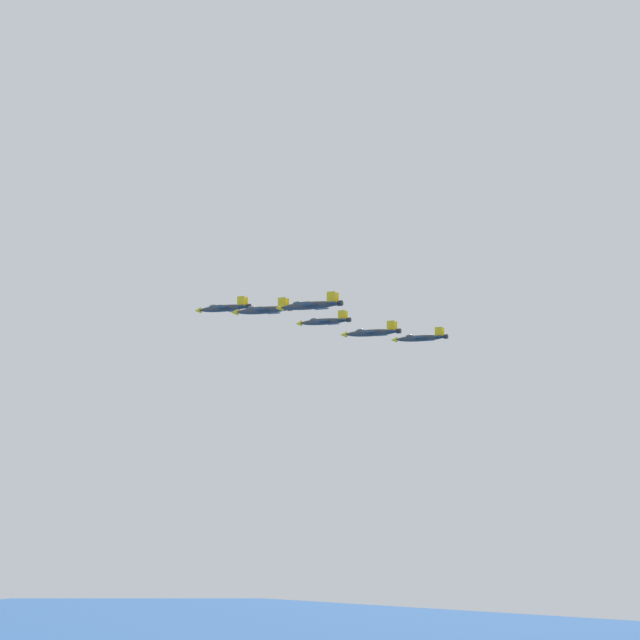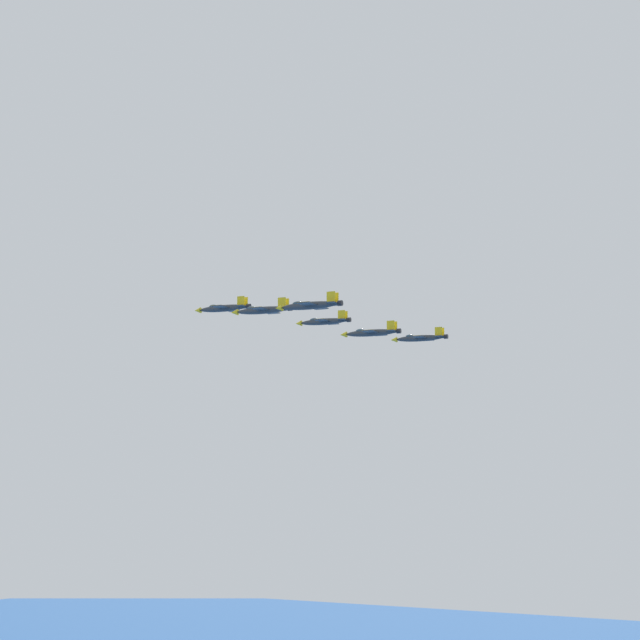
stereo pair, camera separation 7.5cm
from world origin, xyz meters
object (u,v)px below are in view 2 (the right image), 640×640
at_px(jet_lead, 223,308).
at_px(jet_slot_rear, 371,333).
at_px(jet_left_outer, 310,305).
at_px(jet_right_outer, 420,338).
at_px(jet_left_wingman, 263,310).
at_px(jet_right_wingman, 324,321).

bearing_deg(jet_lead, jet_slot_rear, -179.23).
relative_size(jet_left_outer, jet_right_outer, 0.98).
relative_size(jet_lead, jet_left_outer, 1.04).
bearing_deg(jet_slot_rear, jet_left_wingman, 41.08).
distance_m(jet_lead, jet_left_wingman, 26.43).
xyz_separation_m(jet_left_wingman, jet_right_wingman, (33.31, 5.45, 2.18)).
bearing_deg(jet_left_outer, jet_right_outer, -89.37).
bearing_deg(jet_right_outer, jet_right_wingman, 40.91).
bearing_deg(jet_right_outer, jet_slot_rear, 90.55).
distance_m(jet_left_wingman, jet_right_wingman, 33.82).
bearing_deg(jet_slot_rear, jet_lead, 0.71).
relative_size(jet_right_outer, jet_slot_rear, 1.03).
bearing_deg(jet_left_outer, jet_lead, -39.74).
bearing_deg(jet_right_wingman, jet_lead, 41.08).
xyz_separation_m(jet_lead, jet_right_wingman, (19.86, -16.87, -2.25)).
xyz_separation_m(jet_right_outer, jet_slot_rear, (-33.31, -5.45, -3.08)).
height_order(jet_lead, jet_left_outer, jet_lead).
relative_size(jet_lead, jet_left_wingman, 1.03).
xyz_separation_m(jet_left_wingman, jet_left_outer, (-13.45, -22.32, -2.94)).
bearing_deg(jet_lead, jet_left_wingman, 140.41).
height_order(jet_left_outer, jet_slot_rear, jet_left_outer).
bearing_deg(jet_left_outer, jet_slot_rear, -89.37).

